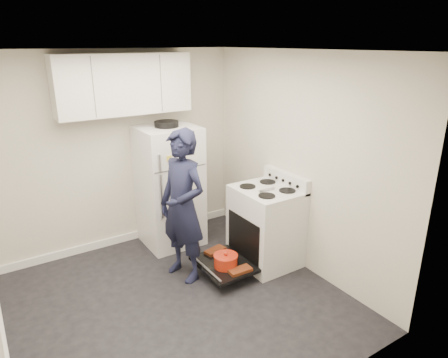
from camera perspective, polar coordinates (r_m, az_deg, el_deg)
room at (r=3.83m, az=-7.91°, el=-2.03°), size 3.21×3.21×2.51m
electric_range at (r=4.85m, az=5.87°, el=-6.79°), size 0.66×0.76×1.10m
open_oven_door at (r=4.66m, az=0.08°, el=-11.84°), size 0.55×0.71×0.22m
refrigerator at (r=5.24m, az=-7.80°, el=-1.00°), size 0.72×0.74×1.64m
upper_cabinets at (r=4.95m, az=-14.14°, el=13.01°), size 1.60×0.33×0.70m
person at (r=4.40m, az=-5.93°, el=-3.93°), size 0.57×0.72×1.72m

